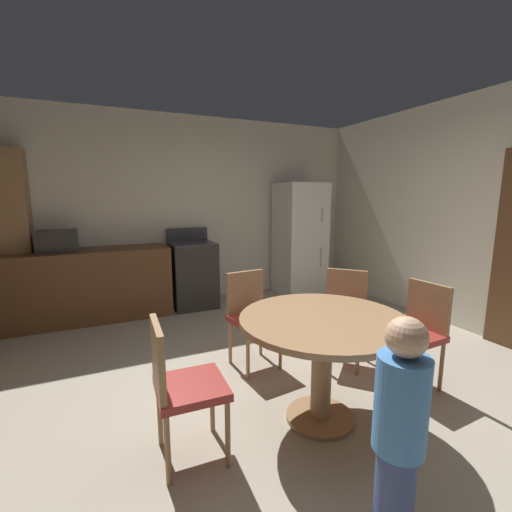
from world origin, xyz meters
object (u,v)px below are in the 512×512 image
object	(u,v)px
chair_northeast	(344,310)
refrigerator	(300,239)
dining_table	(323,340)
chair_east	(417,328)
chair_west	(179,382)
microwave	(57,241)
chair_north	(251,312)
oven_range	(193,274)
person_child	(399,432)

from	to	relation	value
chair_northeast	refrigerator	bearing A→B (deg)	-154.05
dining_table	chair_east	bearing A→B (deg)	3.36
refrigerator	chair_east	bearing A→B (deg)	-101.70
refrigerator	chair_northeast	bearing A→B (deg)	-111.02
chair_west	microwave	bearing A→B (deg)	108.30
dining_table	chair_northeast	world-z (taller)	chair_northeast
microwave	dining_table	bearing A→B (deg)	-57.99
chair_north	chair_east	bearing A→B (deg)	43.41
oven_range	dining_table	distance (m)	2.91
oven_range	chair_north	xyz separation A→B (m)	(0.06, -1.93, 0.03)
chair_north	oven_range	bearing A→B (deg)	175.30
chair_west	chair_east	distance (m)	1.95
dining_table	chair_north	distance (m)	0.98
chair_north	dining_table	bearing A→B (deg)	-0.00
oven_range	microwave	size ratio (longest dim) A/B	2.50
refrigerator	person_child	bearing A→B (deg)	-115.53
refrigerator	chair_north	xyz separation A→B (m)	(-1.66, -1.88, -0.38)
oven_range	person_child	size ratio (longest dim) A/B	1.01
chair_northeast	chair_west	world-z (taller)	same
person_child	oven_range	bearing A→B (deg)	13.80
oven_range	person_child	xyz separation A→B (m)	(-0.06, -3.79, 0.11)
chair_west	chair_east	world-z (taller)	same
chair_northeast	chair_west	size ratio (longest dim) A/B	1.00
refrigerator	chair_east	size ratio (longest dim) A/B	2.02
oven_range	chair_west	xyz separation A→B (m)	(-0.80, -2.87, 0.03)
chair_northeast	chair_east	world-z (taller)	same
oven_range	refrigerator	bearing A→B (deg)	-1.78
oven_range	chair_east	size ratio (longest dim) A/B	1.26
microwave	chair_west	size ratio (longest dim) A/B	0.51
dining_table	chair_north	bearing A→B (deg)	96.53
dining_table	chair_north	size ratio (longest dim) A/B	1.31
dining_table	chair_northeast	distance (m)	0.98
chair_north	person_child	xyz separation A→B (m)	(-0.12, -1.86, 0.08)
refrigerator	chair_northeast	size ratio (longest dim) A/B	2.02
oven_range	refrigerator	distance (m)	1.77
dining_table	person_child	xyz separation A→B (m)	(-0.23, -0.89, -0.02)
chair_northeast	person_child	xyz separation A→B (m)	(-0.95, -1.56, 0.08)
microwave	person_child	world-z (taller)	microwave
refrigerator	chair_north	distance (m)	2.54
oven_range	person_child	world-z (taller)	oven_range
microwave	chair_north	bearing A→B (deg)	-48.60
refrigerator	chair_northeast	xyz separation A→B (m)	(-0.84, -2.18, -0.38)
microwave	dining_table	size ratio (longest dim) A/B	0.39
microwave	chair_northeast	xyz separation A→B (m)	(2.53, -2.23, -0.53)
oven_range	refrigerator	world-z (taller)	refrigerator
refrigerator	microwave	xyz separation A→B (m)	(-3.37, 0.05, 0.15)
dining_table	chair_west	xyz separation A→B (m)	(-0.98, 0.03, -0.10)
oven_range	chair_north	size ratio (longest dim) A/B	1.26
chair_east	chair_north	bearing A→B (deg)	-43.41
chair_west	chair_northeast	bearing A→B (deg)	22.52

